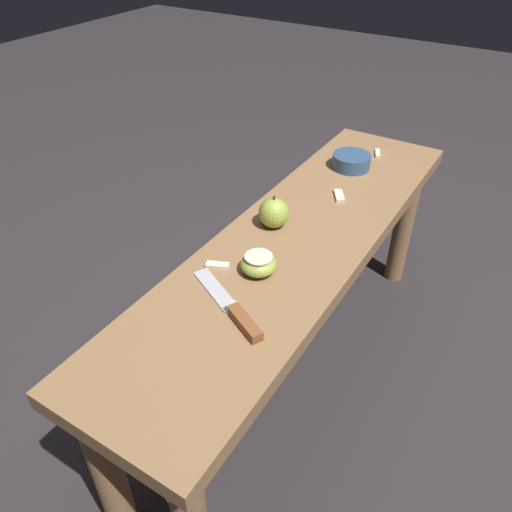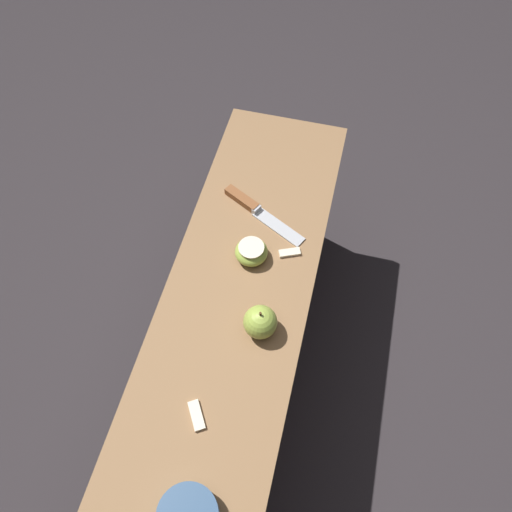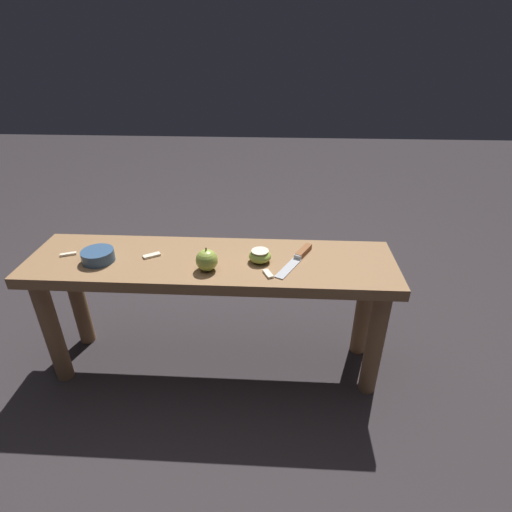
{
  "view_description": "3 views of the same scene",
  "coord_description": "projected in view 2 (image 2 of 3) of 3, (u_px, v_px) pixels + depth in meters",
  "views": [
    {
      "loc": [
        -0.89,
        -0.43,
        1.16
      ],
      "look_at": [
        -0.16,
        0.02,
        0.52
      ],
      "focal_mm": 35.0,
      "sensor_mm": 36.0,
      "label": 1
    },
    {
      "loc": [
        0.42,
        0.17,
        1.51
      ],
      "look_at": [
        -0.16,
        0.02,
        0.52
      ],
      "focal_mm": 35.0,
      "sensor_mm": 36.0,
      "label": 2
    },
    {
      "loc": [
        -0.23,
        1.21,
        1.19
      ],
      "look_at": [
        -0.16,
        0.02,
        0.52
      ],
      "focal_mm": 28.0,
      "sensor_mm": 36.0,
      "label": 3
    }
  ],
  "objects": [
    {
      "name": "apple_cut",
      "position": [
        251.0,
        252.0,
        1.17
      ],
      "size": [
        0.08,
        0.08,
        0.04
      ],
      "color": "#9EB747",
      "rests_on": "wooden_bench"
    },
    {
      "name": "knife",
      "position": [
        252.0,
        207.0,
        1.25
      ],
      "size": [
        0.14,
        0.23,
        0.02
      ],
      "rotation": [
        0.0,
        0.0,
        1.09
      ],
      "color": "#B7BABF",
      "rests_on": "wooden_bench"
    },
    {
      "name": "apple_whole",
      "position": [
        261.0,
        320.0,
        1.06
      ],
      "size": [
        0.07,
        0.07,
        0.08
      ],
      "color": "#9EB747",
      "rests_on": "wooden_bench"
    },
    {
      "name": "apple_slice_near_bowl",
      "position": [
        290.0,
        253.0,
        1.19
      ],
      "size": [
        0.04,
        0.05,
        0.01
      ],
      "color": "beige",
      "rests_on": "wooden_bench"
    },
    {
      "name": "apple_slice_center",
      "position": [
        197.0,
        415.0,
        0.99
      ],
      "size": [
        0.06,
        0.05,
        0.01
      ],
      "color": "beige",
      "rests_on": "wooden_bench"
    },
    {
      "name": "wooden_bench",
      "position": [
        230.0,
        337.0,
        1.18
      ],
      "size": [
        1.29,
        0.33,
        0.49
      ],
      "color": "olive",
      "rests_on": "ground_plane"
    },
    {
      "name": "ground_plane",
      "position": [
        236.0,
        386.0,
        1.52
      ],
      "size": [
        8.0,
        8.0,
        0.0
      ],
      "primitive_type": "plane",
      "color": "#2D282B"
    }
  ]
}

